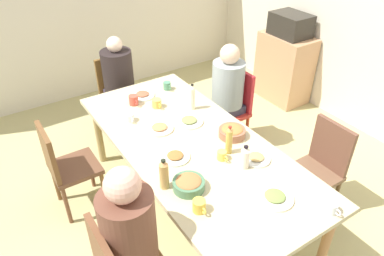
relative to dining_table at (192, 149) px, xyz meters
The scene contains 31 objects.
ground_plane 0.68m from the dining_table, ahead, with size 6.41×6.41×0.00m, color tan.
wall_left 2.80m from the dining_table, behind, with size 0.12×5.10×2.60m, color beige.
dining_table is the anchor object (origin of this frame).
chair_0 1.12m from the dining_table, 56.69° to the left, with size 0.40×0.40×0.90m.
chair_1 1.12m from the dining_table, 123.31° to the left, with size 0.40×0.40×0.90m.
person_1 1.03m from the dining_table, 126.03° to the left, with size 0.34×0.34×1.22m.
chair_2 1.12m from the dining_table, 123.31° to the right, with size 0.40×0.40×0.90m.
person_3 1.03m from the dining_table, 53.99° to the right, with size 0.33×0.33×1.29m.
chair_4 1.60m from the dining_table, behind, with size 0.40×0.40×0.90m.
person_4 1.50m from the dining_table, behind, with size 0.34×0.34×1.19m.
plate_0 0.94m from the dining_table, behind, with size 0.24×0.24×0.04m.
plate_1 0.32m from the dining_table, 151.50° to the left, with size 0.25×0.25×0.04m.
plate_2 0.35m from the dining_table, 158.37° to the right, with size 0.24×0.24×0.04m.
plate_3 0.85m from the dining_table, ahead, with size 0.26×0.26×0.04m.
plate_4 0.55m from the dining_table, 33.76° to the left, with size 0.22×0.22×0.04m.
plate_5 0.25m from the dining_table, 67.08° to the right, with size 0.23×0.23×0.04m.
bowl_0 0.55m from the dining_table, 35.56° to the right, with size 0.23×0.23×0.09m.
bowl_1 0.37m from the dining_table, 73.15° to the left, with size 0.23×0.23×0.09m.
cup_0 0.98m from the dining_table, 162.28° to the left, with size 0.11×0.08×0.08m.
cup_1 0.68m from the dining_table, behind, with size 0.13×0.09×0.08m.
cup_2 0.66m from the dining_table, 153.84° to the right, with size 0.12×0.08×0.07m.
cup_3 0.75m from the dining_table, 29.43° to the right, with size 0.12×0.09×0.09m.
cup_4 0.85m from the dining_table, behind, with size 0.12×0.09×0.10m.
cup_5 0.33m from the dining_table, 14.83° to the left, with size 0.11×0.07×0.07m.
cup_6 1.18m from the dining_table, 17.07° to the left, with size 0.12×0.08×0.08m.
bottle_0 0.58m from the dining_table, 53.48° to the right, with size 0.07×0.07×0.24m.
bottle_1 0.58m from the dining_table, 146.69° to the left, with size 0.05×0.05×0.26m.
bottle_2 0.36m from the dining_table, 33.52° to the left, with size 0.05×0.05×0.25m.
bottle_3 0.52m from the dining_table, 19.39° to the left, with size 0.07×0.07×0.20m.
side_cabinet 2.45m from the dining_table, 116.32° to the left, with size 0.70×0.44×0.90m, color tan.
microwave 2.47m from the dining_table, 116.32° to the left, with size 0.48×0.36×0.28m, color #2A2722.
Camera 1 is at (2.01, -1.31, 2.53)m, focal length 33.83 mm.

